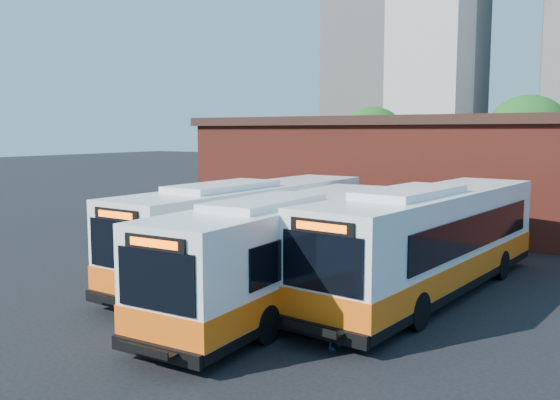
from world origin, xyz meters
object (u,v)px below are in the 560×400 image
Objects in this scene: bus_mideast at (291,254)px; bus_east at (430,245)px; bus_midwest at (250,232)px; transit_worker at (335,316)px.

bus_east reaches higher than bus_mideast.
bus_midwest is 4.19m from bus_mideast.
bus_midwest is at bearing 46.23° from transit_worker.
transit_worker is at bearing -88.05° from bus_east.
bus_mideast is 4.19m from transit_worker.
bus_mideast is at bearing -128.72° from bus_east.
bus_midwest is 1.03× the size of bus_mideast.
bus_midwest reaches higher than transit_worker.
bus_mideast is at bearing 43.21° from transit_worker.
bus_east reaches higher than bus_midwest.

